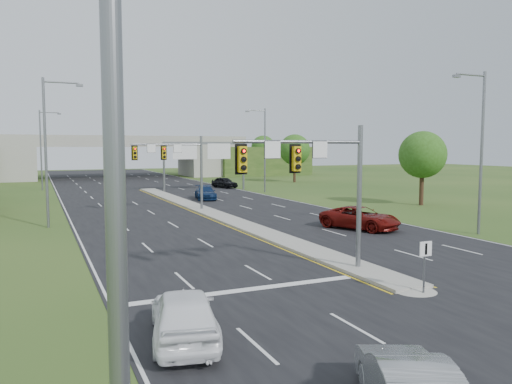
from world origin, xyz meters
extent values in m
plane|color=#2A4819|center=(0.00, 0.00, 0.00)|extent=(240.00, 240.00, 0.00)
cube|color=black|center=(0.00, 35.00, 0.01)|extent=(24.00, 160.00, 0.02)
cube|color=gray|center=(0.00, 23.00, 0.10)|extent=(2.00, 54.00, 0.16)
cone|color=gray|center=(0.00, -4.00, 0.10)|extent=(2.00, 2.00, 0.16)
cube|color=gold|center=(-1.15, 23.00, 0.03)|extent=(0.12, 54.00, 0.01)
cube|color=gold|center=(1.15, 23.00, 0.03)|extent=(0.12, 54.00, 0.01)
cube|color=silver|center=(-11.80, 35.00, 0.03)|extent=(0.12, 160.00, 0.01)
cube|color=silver|center=(11.80, 35.00, 0.03)|extent=(0.12, 160.00, 0.01)
cube|color=silver|center=(-6.50, -1.00, 0.03)|extent=(10.50, 0.50, 0.01)
cylinder|color=slate|center=(0.00, 0.00, 3.50)|extent=(0.24, 0.24, 7.00)
cylinder|color=slate|center=(-3.25, 0.00, 6.20)|extent=(6.50, 0.16, 0.16)
cube|color=gold|center=(-3.58, -0.25, 5.45)|extent=(0.35, 0.25, 1.10)
cube|color=gold|center=(-6.17, -0.25, 5.45)|extent=(0.35, 0.25, 1.10)
cube|color=black|center=(-3.58, -0.11, 5.45)|extent=(0.55, 0.04, 1.30)
cube|color=black|center=(-6.17, -0.11, 5.45)|extent=(0.55, 0.04, 1.30)
sphere|color=#FF0C05|center=(-3.58, -0.38, 5.80)|extent=(0.20, 0.20, 0.20)
sphere|color=#FF0C05|center=(-6.17, -0.38, 5.80)|extent=(0.20, 0.20, 0.20)
cube|color=white|center=(-4.68, -0.10, 5.85)|extent=(0.75, 0.04, 0.75)
cube|color=white|center=(-2.27, -0.10, 5.85)|extent=(0.75, 0.04, 0.75)
cylinder|color=slate|center=(0.00, 25.00, 3.50)|extent=(0.24, 0.24, 7.00)
cylinder|color=slate|center=(-3.25, 25.00, 6.20)|extent=(6.50, 0.16, 0.16)
cube|color=gold|center=(-3.58, 24.75, 5.45)|extent=(0.35, 0.25, 1.10)
cube|color=gold|center=(-6.17, 24.75, 5.45)|extent=(0.35, 0.25, 1.10)
cube|color=black|center=(-3.58, 24.89, 5.45)|extent=(0.55, 0.04, 1.30)
cube|color=black|center=(-6.17, 24.89, 5.45)|extent=(0.55, 0.04, 1.30)
sphere|color=#FF0C05|center=(-3.58, 24.62, 5.80)|extent=(0.20, 0.20, 0.20)
sphere|color=#FF0C05|center=(-6.17, 24.62, 5.80)|extent=(0.20, 0.20, 0.20)
cube|color=white|center=(-4.68, 24.90, 5.85)|extent=(0.75, 0.04, 0.75)
cube|color=white|center=(-2.27, 24.90, 5.85)|extent=(0.75, 0.04, 0.75)
cylinder|color=slate|center=(0.00, -4.50, 1.10)|extent=(0.08, 0.08, 2.20)
cube|color=white|center=(0.00, -4.55, 1.90)|extent=(0.60, 0.04, 0.60)
cube|color=black|center=(0.00, -4.58, 1.90)|extent=(0.10, 0.02, 0.45)
cylinder|color=slate|center=(1.20, 45.00, 3.30)|extent=(0.28, 0.28, 6.60)
cylinder|color=slate|center=(12.50, 45.00, 3.30)|extent=(0.28, 0.28, 6.60)
cube|color=slate|center=(6.85, 45.00, 6.50)|extent=(11.50, 0.35, 0.35)
cube|color=#0D5D27|center=(4.00, 44.80, 5.40)|extent=(3.20, 0.08, 2.00)
cube|color=#0D5D27|center=(8.80, 44.80, 5.40)|extent=(3.20, 0.08, 2.00)
cube|color=silver|center=(4.00, 44.75, 5.40)|extent=(3.30, 0.03, 2.10)
cube|color=silver|center=(8.80, 44.75, 5.40)|extent=(3.30, 0.03, 2.10)
cube|color=gray|center=(-17.00, 80.00, 3.00)|extent=(6.00, 12.00, 6.00)
cube|color=gray|center=(17.00, 80.00, 3.00)|extent=(6.00, 12.00, 6.00)
cube|color=#2A4819|center=(30.00, 80.00, 3.00)|extent=(20.00, 14.00, 6.00)
cube|color=gray|center=(0.00, 80.00, 6.60)|extent=(50.00, 12.00, 1.20)
cube|color=gray|center=(0.00, 74.20, 7.65)|extent=(50.00, 0.40, 0.90)
cube|color=gray|center=(0.00, 85.80, 7.65)|extent=(50.00, 0.40, 0.90)
cylinder|color=slate|center=(-13.50, -15.00, 5.50)|extent=(0.20, 0.20, 11.00)
cylinder|color=slate|center=(-13.50, 20.00, 5.50)|extent=(0.20, 0.20, 11.00)
cylinder|color=slate|center=(-12.25, 20.00, 10.70)|extent=(2.50, 0.12, 0.12)
cube|color=slate|center=(-11.00, 20.00, 10.55)|extent=(0.50, 0.25, 0.18)
cylinder|color=slate|center=(-13.50, 55.00, 5.50)|extent=(0.20, 0.20, 11.00)
cylinder|color=slate|center=(-12.25, 55.00, 10.70)|extent=(2.50, 0.12, 0.12)
cube|color=slate|center=(-11.00, 55.00, 10.55)|extent=(0.50, 0.25, 0.18)
cylinder|color=slate|center=(13.50, 5.00, 5.50)|extent=(0.20, 0.20, 11.00)
cylinder|color=slate|center=(12.25, 5.00, 10.70)|extent=(2.50, 0.12, 0.12)
cube|color=slate|center=(11.00, 5.00, 10.55)|extent=(0.50, 0.25, 0.18)
cylinder|color=slate|center=(13.50, 40.00, 5.50)|extent=(0.20, 0.20, 11.00)
cylinder|color=slate|center=(12.25, 40.00, 10.70)|extent=(2.50, 0.12, 0.12)
cube|color=slate|center=(11.00, 40.00, 10.55)|extent=(0.50, 0.25, 0.18)
cylinder|color=#382316|center=(22.00, 20.00, 2.00)|extent=(0.44, 0.44, 4.00)
sphere|color=#284C14|center=(22.00, 20.00, 5.20)|extent=(4.80, 4.80, 4.80)
cylinder|color=#382316|center=(26.00, 55.00, 2.12)|extent=(0.44, 0.44, 4.25)
sphere|color=#284C14|center=(26.00, 55.00, 5.53)|extent=(5.20, 5.20, 5.20)
cylinder|color=#382316|center=(24.00, 94.00, 2.12)|extent=(0.44, 0.44, 4.25)
sphere|color=#284C14|center=(24.00, 94.00, 5.53)|extent=(5.60, 5.60, 5.60)
cylinder|color=#382316|center=(38.00, 94.00, 2.25)|extent=(0.44, 0.44, 4.50)
sphere|color=#284C14|center=(38.00, 94.00, 5.85)|extent=(6.00, 6.00, 6.00)
imported|color=white|center=(-10.17, -5.26, 0.85)|extent=(2.92, 5.17, 1.66)
imported|color=#5E0C09|center=(7.26, 9.99, 0.84)|extent=(4.84, 6.48, 1.64)
imported|color=#0B2046|center=(3.41, 34.37, 0.78)|extent=(3.15, 5.55, 1.52)
imported|color=black|center=(11.00, 48.70, 0.80)|extent=(3.14, 4.95, 1.57)
camera|label=1|loc=(-14.17, -19.80, 5.97)|focal=35.00mm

